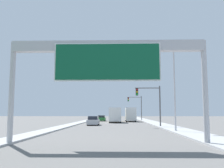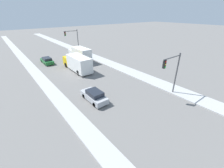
{
  "view_description": "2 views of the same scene",
  "coord_description": "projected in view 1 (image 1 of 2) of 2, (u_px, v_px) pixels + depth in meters",
  "views": [
    {
      "loc": [
        0.75,
        1.49,
        2.07
      ],
      "look_at": [
        0.0,
        29.18,
        5.26
      ],
      "focal_mm": 40.0,
      "sensor_mm": 36.0,
      "label": 1
    },
    {
      "loc": [
        -12.28,
        28.29,
        10.83
      ],
      "look_at": [
        -1.8,
        41.63,
        2.6
      ],
      "focal_mm": 24.0,
      "sensor_mm": 36.0,
      "label": 2
    }
  ],
  "objects": [
    {
      "name": "car_mid_left",
      "position": [
        102.0,
        118.0,
        61.78
      ],
      "size": [
        1.81,
        4.64,
        1.41
      ],
      "color": "#1E662D",
      "rests_on": "ground"
    },
    {
      "name": "truck_box_secondary",
      "position": [
        115.0,
        115.0,
        53.25
      ],
      "size": [
        2.5,
        8.73,
        3.09
      ],
      "color": "yellow",
      "rests_on": "ground"
    },
    {
      "name": "truck_box_primary",
      "position": [
        130.0,
        114.0,
        58.72
      ],
      "size": [
        2.36,
        7.91,
        3.24
      ],
      "color": "white",
      "rests_on": "ground"
    },
    {
      "name": "sidewalk_right",
      "position": [
        149.0,
        121.0,
        57.69
      ],
      "size": [
        3.0,
        120.0,
        0.15
      ],
      "color": "#ACACAC",
      "rests_on": "ground"
    },
    {
      "name": "traffic_light_near_intersection",
      "position": [
        152.0,
        99.0,
        36.34
      ],
      "size": [
        3.72,
        0.32,
        5.96
      ],
      "color": "#4C4C4F",
      "rests_on": "ground"
    },
    {
      "name": "traffic_light_mid_block",
      "position": [
        137.0,
        104.0,
        66.17
      ],
      "size": [
        3.88,
        0.32,
        6.47
      ],
      "color": "#4C4C4F",
      "rests_on": "ground"
    },
    {
      "name": "sign_gantry",
      "position": [
        107.0,
        59.0,
        16.71
      ],
      "size": [
        13.26,
        0.73,
        6.9
      ],
      "color": "#B2B2B7",
      "rests_on": "ground"
    },
    {
      "name": "median_strip_left",
      "position": [
        85.0,
        121.0,
        58.09
      ],
      "size": [
        2.0,
        120.0,
        0.15
      ],
      "color": "#ACACAC",
      "rests_on": "ground"
    },
    {
      "name": "street_lamp_right",
      "position": [
        172.0,
        82.0,
        27.29
      ],
      "size": [
        2.21,
        0.28,
        9.44
      ],
      "color": "#B2B2B7",
      "rests_on": "ground"
    },
    {
      "name": "car_far_center",
      "position": [
        93.0,
        121.0,
        41.49
      ],
      "size": [
        1.78,
        4.4,
        1.49
      ],
      "color": "#A5A8AD",
      "rests_on": "ground"
    }
  ]
}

